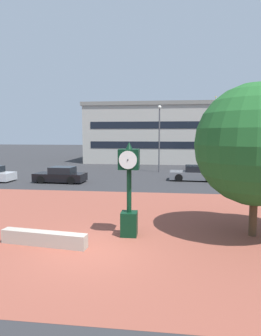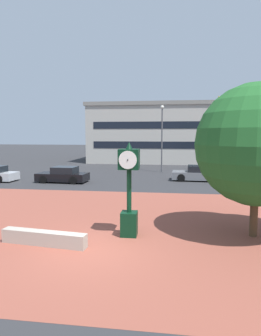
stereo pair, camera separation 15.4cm
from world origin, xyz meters
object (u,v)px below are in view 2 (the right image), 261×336
(car_street_near, at_px, (63,175))
(car_street_far, at_px, (197,174))
(flagpole_primary, at_px, (219,129))
(street_lamp_post, at_px, (162,132))
(civic_building, at_px, (170,133))
(street_clock, at_px, (129,187))

(car_street_near, distance_m, car_street_far, 11.24)
(flagpole_primary, distance_m, street_lamp_post, 5.93)
(flagpole_primary, height_order, civic_building, civic_building)
(car_street_far, distance_m, street_lamp_post, 7.11)
(street_clock, height_order, civic_building, civic_building)
(street_clock, bearing_deg, civic_building, 87.19)
(street_clock, bearing_deg, flagpole_primary, 72.34)
(car_street_far, xyz_separation_m, flagpole_primary, (2.62, 6.35, 3.92))
(civic_building, bearing_deg, street_clock, -91.97)
(street_clock, relative_size, civic_building, 0.16)
(flagpole_primary, distance_m, civic_building, 15.32)
(car_street_far, bearing_deg, civic_building, 10.24)
(car_street_near, height_order, civic_building, civic_building)
(street_clock, height_order, street_lamp_post, street_lamp_post)
(car_street_near, distance_m, street_lamp_post, 11.47)
(flagpole_primary, bearing_deg, car_street_far, -112.40)
(street_clock, xyz_separation_m, street_lamp_post, (0.55, 19.92, 2.25))
(flagpole_primary, relative_size, street_lamp_post, 1.14)
(street_clock, xyz_separation_m, car_street_near, (-7.24, 12.32, -1.34))
(civic_building, bearing_deg, car_street_far, -83.08)
(street_clock, bearing_deg, car_street_far, 74.87)
(car_street_near, xyz_separation_m, street_lamp_post, (7.79, 7.61, 3.59))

